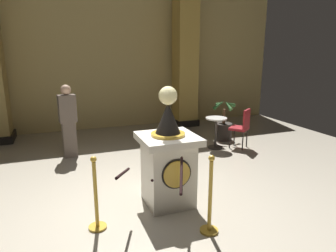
# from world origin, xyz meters

# --- Properties ---
(ground_plane) EXTENTS (11.94, 11.94, 0.00)m
(ground_plane) POSITION_xyz_m (0.00, 0.00, 0.00)
(ground_plane) COLOR #B2A893
(back_wall) EXTENTS (11.94, 0.16, 4.13)m
(back_wall) POSITION_xyz_m (0.00, 5.08, 2.07)
(back_wall) COLOR tan
(back_wall) RESTS_ON ground_plane
(pedestal_clock) EXTENTS (0.84, 0.84, 1.81)m
(pedestal_clock) POSITION_xyz_m (0.37, -0.16, 0.69)
(pedestal_clock) COLOR silver
(pedestal_clock) RESTS_ON ground_plane
(stanchion_near) EXTENTS (0.24, 0.24, 1.01)m
(stanchion_near) POSITION_xyz_m (-0.75, -0.49, 0.35)
(stanchion_near) COLOR gold
(stanchion_near) RESTS_ON ground_plane
(stanchion_far) EXTENTS (0.24, 0.24, 1.05)m
(stanchion_far) POSITION_xyz_m (0.60, -1.08, 0.37)
(stanchion_far) COLOR gold
(stanchion_far) RESTS_ON ground_plane
(velvet_rope) EXTENTS (1.01, 0.99, 0.22)m
(velvet_rope) POSITION_xyz_m (-0.08, -0.79, 0.79)
(velvet_rope) COLOR black
(column_right) EXTENTS (0.76, 0.76, 3.97)m
(column_right) POSITION_xyz_m (2.68, 4.49, 1.97)
(column_right) COLOR black
(column_right) RESTS_ON ground_plane
(potted_palm_right) EXTENTS (0.66, 0.66, 1.09)m
(potted_palm_right) POSITION_xyz_m (2.97, 2.56, 0.32)
(potted_palm_right) COLOR #2D2823
(potted_palm_right) RESTS_ON ground_plane
(bystander_guest) EXTENTS (0.39, 0.27, 1.61)m
(bystander_guest) POSITION_xyz_m (-0.92, 2.57, 0.85)
(bystander_guest) COLOR brown
(bystander_guest) RESTS_ON ground_plane
(cafe_table) EXTENTS (0.51, 0.51, 0.76)m
(cafe_table) POSITION_xyz_m (2.41, 1.99, 0.48)
(cafe_table) COLOR #332D28
(cafe_table) RESTS_ON ground_plane
(cafe_chair_red) EXTENTS (0.56, 0.56, 0.96)m
(cafe_chair_red) POSITION_xyz_m (3.01, 1.78, 0.57)
(cafe_chair_red) COLOR black
(cafe_chair_red) RESTS_ON ground_plane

